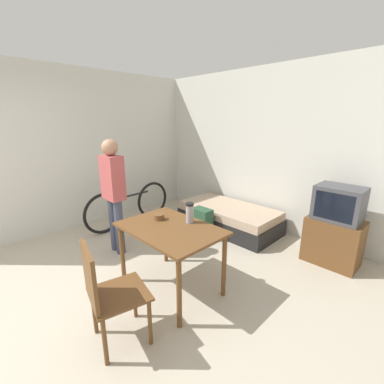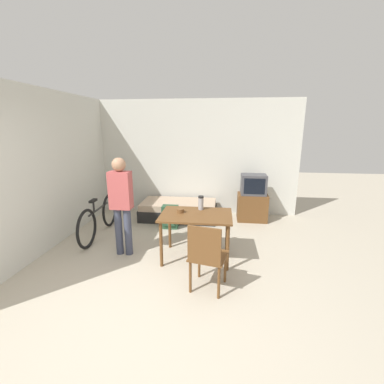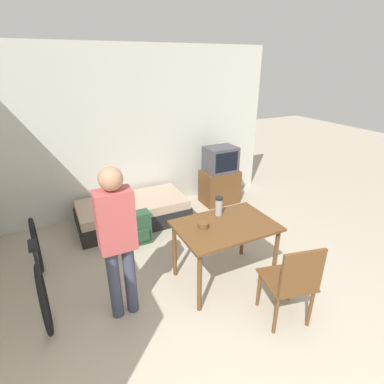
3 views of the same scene
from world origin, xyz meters
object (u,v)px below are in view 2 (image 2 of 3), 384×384
object	(u,v)px
dining_table	(196,220)
person_standing	(121,200)
wooden_chair	(207,254)
backpack	(170,217)
thermos_flask	(201,202)
daybed	(179,210)
bicycle	(99,218)
mate_bowl	(180,211)
tv	(253,199)

from	to	relation	value
dining_table	person_standing	size ratio (longest dim) A/B	0.69
dining_table	wooden_chair	size ratio (longest dim) A/B	1.19
wooden_chair	backpack	world-z (taller)	wooden_chair
dining_table	thermos_flask	distance (m)	0.33
daybed	bicycle	distance (m)	1.79
mate_bowl	backpack	size ratio (longest dim) A/B	0.25
daybed	mate_bowl	distance (m)	1.88
wooden_chair	person_standing	world-z (taller)	person_standing
tv	thermos_flask	world-z (taller)	tv
tv	dining_table	xyz separation A→B (m)	(-1.08, -1.89, 0.15)
bicycle	backpack	world-z (taller)	bicycle
tv	backpack	bearing A→B (deg)	-158.83
backpack	daybed	bearing A→B (deg)	82.18
tv	wooden_chair	size ratio (longest dim) A/B	1.14
tv	wooden_chair	xyz separation A→B (m)	(-0.86, -2.75, 0.03)
thermos_flask	backpack	xyz separation A→B (m)	(-0.72, 0.97, -0.64)
bicycle	daybed	bearing A→B (deg)	39.89
daybed	thermos_flask	world-z (taller)	thermos_flask
daybed	mate_bowl	bearing A→B (deg)	-79.38
dining_table	bicycle	bearing A→B (deg)	161.14
bicycle	mate_bowl	distance (m)	1.86
daybed	wooden_chair	size ratio (longest dim) A/B	1.86
thermos_flask	person_standing	bearing A→B (deg)	-169.03
tv	wooden_chair	bearing A→B (deg)	-107.41
tv	bicycle	bearing A→B (deg)	-158.13
tv	person_standing	size ratio (longest dim) A/B	0.65
bicycle	mate_bowl	xyz separation A→B (m)	(1.70, -0.62, 0.42)
wooden_chair	mate_bowl	xyz separation A→B (m)	(-0.48, 0.91, 0.26)
mate_bowl	backpack	distance (m)	1.34
dining_table	bicycle	size ratio (longest dim) A/B	0.64
daybed	person_standing	bearing A→B (deg)	-108.76
tv	backpack	xyz separation A→B (m)	(-1.75, -0.68, -0.26)
tv	thermos_flask	bearing A→B (deg)	-122.00
mate_bowl	bicycle	bearing A→B (deg)	160.01
person_standing	wooden_chair	bearing A→B (deg)	-31.11
dining_table	bicycle	xyz separation A→B (m)	(-1.96, 0.67, -0.29)
wooden_chair	mate_bowl	size ratio (longest dim) A/B	7.82
bicycle	person_standing	bearing A→B (deg)	-41.76
person_standing	thermos_flask	world-z (taller)	person_standing
person_standing	daybed	bearing A→B (deg)	71.24
daybed	wooden_chair	world-z (taller)	wooden_chair
bicycle	mate_bowl	world-z (taller)	mate_bowl
dining_table	mate_bowl	xyz separation A→B (m)	(-0.26, 0.05, 0.13)
tv	dining_table	size ratio (longest dim) A/B	0.95
mate_bowl	backpack	world-z (taller)	mate_bowl
tv	mate_bowl	world-z (taller)	tv
mate_bowl	dining_table	bearing A→B (deg)	-11.08
tv	person_standing	distance (m)	3.00
wooden_chair	person_standing	bearing A→B (deg)	148.89
mate_bowl	daybed	bearing A→B (deg)	100.62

